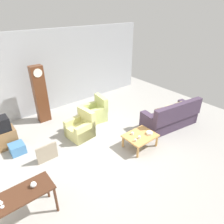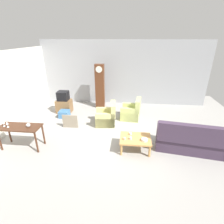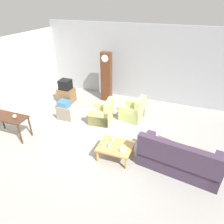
{
  "view_description": "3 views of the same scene",
  "coord_description": "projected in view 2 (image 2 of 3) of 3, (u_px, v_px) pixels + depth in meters",
  "views": [
    {
      "loc": [
        -3.33,
        -4.05,
        4.01
      ],
      "look_at": [
        0.31,
        0.42,
        0.88
      ],
      "focal_mm": 32.11,
      "sensor_mm": 36.0,
      "label": 1
    },
    {
      "loc": [
        0.3,
        -5.33,
        3.36
      ],
      "look_at": [
        -0.27,
        0.35,
        0.84
      ],
      "focal_mm": 27.77,
      "sensor_mm": 36.0,
      "label": 2
    },
    {
      "loc": [
        2.1,
        -4.95,
        4.14
      ],
      "look_at": [
        0.17,
        0.11,
        1.05
      ],
      "focal_mm": 32.68,
      "sensor_mm": 36.0,
      "label": 3
    }
  ],
  "objects": [
    {
      "name": "garage_door_wall",
      "position": [
        124.0,
        73.0,
        8.86
      ],
      "size": [
        8.4,
        0.16,
        3.2
      ],
      "primitive_type": "cube",
      "color": "#9EA0A5",
      "rests_on": "ground_plane"
    },
    {
      "name": "framed_picture_leaning",
      "position": [
        70.0,
        121.0,
        6.82
      ],
      "size": [
        0.6,
        0.05,
        0.53
      ],
      "primitive_type": "cube",
      "color": "gray",
      "rests_on": "ground_plane"
    },
    {
      "name": "glass_dome_cloche",
      "position": [
        28.0,
        125.0,
        5.37
      ],
      "size": [
        0.12,
        0.12,
        0.12
      ],
      "primitive_type": "sphere",
      "color": "silver",
      "rests_on": "console_table_dark"
    },
    {
      "name": "armchair_olive_far",
      "position": [
        131.0,
        112.0,
        7.54
      ],
      "size": [
        0.88,
        0.85,
        0.92
      ],
      "color": "#C2CC7A",
      "rests_on": "ground_plane"
    },
    {
      "name": "cup_cream_tall",
      "position": [
        125.0,
        139.0,
        5.32
      ],
      "size": [
        0.07,
        0.07,
        0.07
      ],
      "primitive_type": "cylinder",
      "color": "beige",
      "rests_on": "coffee_table_wood"
    },
    {
      "name": "bowl_white_stacked",
      "position": [
        145.0,
        140.0,
        5.26
      ],
      "size": [
        0.19,
        0.19,
        0.07
      ],
      "primitive_type": "cylinder",
      "color": "white",
      "rests_on": "coffee_table_wood"
    },
    {
      "name": "coffee_table_wood",
      "position": [
        135.0,
        140.0,
        5.44
      ],
      "size": [
        0.96,
        0.76,
        0.42
      ],
      "color": "tan",
      "rests_on": "ground_plane"
    },
    {
      "name": "tv_stand_cabinet",
      "position": [
        64.0,
        106.0,
        8.2
      ],
      "size": [
        0.68,
        0.52,
        0.6
      ],
      "primitive_type": "cube",
      "color": "brown",
      "rests_on": "ground_plane"
    },
    {
      "name": "tv_crt",
      "position": [
        63.0,
        96.0,
        8.0
      ],
      "size": [
        0.48,
        0.44,
        0.42
      ],
      "primitive_type": "cube",
      "color": "black",
      "rests_on": "tv_stand_cabinet"
    },
    {
      "name": "armchair_olive_near",
      "position": [
        106.0,
        117.0,
        7.08
      ],
      "size": [
        0.87,
        0.84,
        0.92
      ],
      "color": "#CCC67A",
      "rests_on": "ground_plane"
    },
    {
      "name": "couch_floral",
      "position": [
        191.0,
        141.0,
        5.41
      ],
      "size": [
        2.21,
        1.18,
        1.04
      ],
      "color": "#423347",
      "rests_on": "ground_plane"
    },
    {
      "name": "storage_box_blue",
      "position": [
        64.0,
        114.0,
        7.74
      ],
      "size": [
        0.42,
        0.42,
        0.31
      ],
      "primitive_type": "cube",
      "color": "teal",
      "rests_on": "ground_plane"
    },
    {
      "name": "wine_glass_tall",
      "position": [
        3.0,
        123.0,
        5.36
      ],
      "size": [
        0.07,
        0.07,
        0.19
      ],
      "color": "silver",
      "rests_on": "console_table_dark"
    },
    {
      "name": "cup_white_porcelain",
      "position": [
        130.0,
        134.0,
        5.58
      ],
      "size": [
        0.08,
        0.08,
        0.08
      ],
      "primitive_type": "cylinder",
      "color": "white",
      "rests_on": "coffee_table_wood"
    },
    {
      "name": "ground_plane",
      "position": [
        119.0,
        137.0,
        6.23
      ],
      "size": [
        10.4,
        10.4,
        0.0
      ],
      "primitive_type": "plane",
      "color": "#999691"
    },
    {
      "name": "pegboard_wall_left",
      "position": [
        7.0,
        92.0,
        6.4
      ],
      "size": [
        0.12,
        6.4,
        2.88
      ],
      "primitive_type": "cube",
      "color": "silver",
      "rests_on": "ground_plane"
    },
    {
      "name": "wine_glass_mid",
      "position": [
        7.0,
        124.0,
        5.31
      ],
      "size": [
        0.08,
        0.08,
        0.2
      ],
      "color": "silver",
      "rests_on": "console_table_dark"
    },
    {
      "name": "grandfather_clock",
      "position": [
        100.0,
        86.0,
        8.47
      ],
      "size": [
        0.44,
        0.3,
        2.15
      ],
      "color": "#562D19",
      "rests_on": "ground_plane"
    },
    {
      "name": "console_table_dark",
      "position": [
        20.0,
        129.0,
        5.46
      ],
      "size": [
        1.3,
        0.56,
        0.75
      ],
      "color": "#472819",
      "rests_on": "ground_plane"
    },
    {
      "name": "cup_blue_rimmed",
      "position": [
        131.0,
        138.0,
        5.32
      ],
      "size": [
        0.07,
        0.07,
        0.08
      ],
      "primitive_type": "cylinder",
      "color": "silver",
      "rests_on": "coffee_table_wood"
    }
  ]
}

